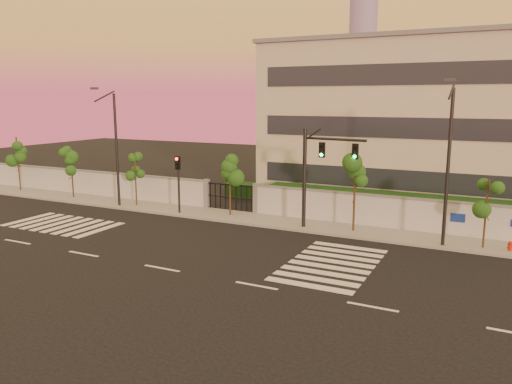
# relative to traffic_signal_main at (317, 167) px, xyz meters

# --- Properties ---
(ground) EXTENTS (120.00, 120.00, 0.00)m
(ground) POSITION_rel_traffic_signal_main_xyz_m (-4.12, -9.87, -3.91)
(ground) COLOR black
(ground) RESTS_ON ground
(sidewalk) EXTENTS (60.00, 3.00, 0.15)m
(sidewalk) POSITION_rel_traffic_signal_main_xyz_m (-4.12, 0.63, -3.84)
(sidewalk) COLOR gray
(sidewalk) RESTS_ON ground
(perimeter_wall) EXTENTS (60.00, 0.36, 2.20)m
(perimeter_wall) POSITION_rel_traffic_signal_main_xyz_m (-4.01, 2.13, -2.84)
(perimeter_wall) COLOR #AEB0B5
(perimeter_wall) RESTS_ON ground
(hedge_row) EXTENTS (41.00, 4.25, 1.80)m
(hedge_row) POSITION_rel_traffic_signal_main_xyz_m (-2.95, 4.87, -3.09)
(hedge_row) COLOR black
(hedge_row) RESTS_ON ground
(institutional_building) EXTENTS (24.40, 12.40, 12.25)m
(institutional_building) POSITION_rel_traffic_signal_main_xyz_m (4.88, 12.12, 2.24)
(institutional_building) COLOR beige
(institutional_building) RESTS_ON ground
(distant_skyscraper) EXTENTS (16.00, 16.00, 118.00)m
(distant_skyscraper) POSITION_rel_traffic_signal_main_xyz_m (-69.12, 270.13, 58.07)
(distant_skyscraper) COLOR gray
(distant_skyscraper) RESTS_ON ground
(road_markings) EXTENTS (57.00, 7.62, 0.02)m
(road_markings) POSITION_rel_traffic_signal_main_xyz_m (-5.70, -6.11, -3.90)
(road_markings) COLOR silver
(road_markings) RESTS_ON ground
(street_tree_a) EXTENTS (1.37, 1.09, 4.73)m
(street_tree_a) POSITION_rel_traffic_signal_main_xyz_m (-27.15, 0.78, -0.44)
(street_tree_a) COLOR #382314
(street_tree_a) RESTS_ON ground
(street_tree_b) EXTENTS (1.33, 1.06, 4.12)m
(street_tree_b) POSITION_rel_traffic_signal_main_xyz_m (-20.72, 0.59, -0.88)
(street_tree_b) COLOR #382314
(street_tree_b) RESTS_ON ground
(street_tree_c) EXTENTS (1.33, 1.06, 4.00)m
(street_tree_c) POSITION_rel_traffic_signal_main_xyz_m (-14.13, 0.41, -0.97)
(street_tree_c) COLOR #382314
(street_tree_c) RESTS_ON ground
(street_tree_d) EXTENTS (1.48, 1.17, 4.09)m
(street_tree_d) POSITION_rel_traffic_signal_main_xyz_m (-6.36, 0.76, -0.90)
(street_tree_d) COLOR #382314
(street_tree_d) RESTS_ON ground
(street_tree_e) EXTENTS (1.58, 1.26, 4.81)m
(street_tree_e) POSITION_rel_traffic_signal_main_xyz_m (2.26, 0.46, -0.37)
(street_tree_e) COLOR #382314
(street_tree_e) RESTS_ON ground
(street_tree_f) EXTENTS (1.36, 1.08, 3.83)m
(street_tree_f) POSITION_rel_traffic_signal_main_xyz_m (9.37, 0.10, -1.09)
(street_tree_f) COLOR #382314
(street_tree_f) RESTS_ON ground
(traffic_signal_main) EXTENTS (3.91, 0.68, 6.19)m
(traffic_signal_main) POSITION_rel_traffic_signal_main_xyz_m (0.00, 0.00, 0.00)
(traffic_signal_main) COLOR black
(traffic_signal_main) RESTS_ON ground
(traffic_signal_secondary) EXTENTS (0.33, 0.33, 4.18)m
(traffic_signal_secondary) POSITION_rel_traffic_signal_main_xyz_m (-9.87, -0.26, -1.26)
(traffic_signal_secondary) COLOR black
(traffic_signal_secondary) RESTS_ON ground
(streetlight_west) EXTENTS (0.52, 2.09, 8.68)m
(streetlight_west) POSITION_rel_traffic_signal_main_xyz_m (-15.30, -0.36, 0.78)
(streetlight_west) COLOR black
(streetlight_west) RESTS_ON ground
(streetlight_east) EXTENTS (0.53, 2.13, 8.87)m
(streetlight_east) POSITION_rel_traffic_signal_main_xyz_m (7.38, -0.56, 0.88)
(streetlight_east) COLOR black
(streetlight_east) RESTS_ON ground
(fire_hydrant) EXTENTS (0.26, 0.25, 0.66)m
(fire_hydrant) POSITION_rel_traffic_signal_main_xyz_m (10.62, 0.09, -3.58)
(fire_hydrant) COLOR #AF1D0B
(fire_hydrant) RESTS_ON ground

